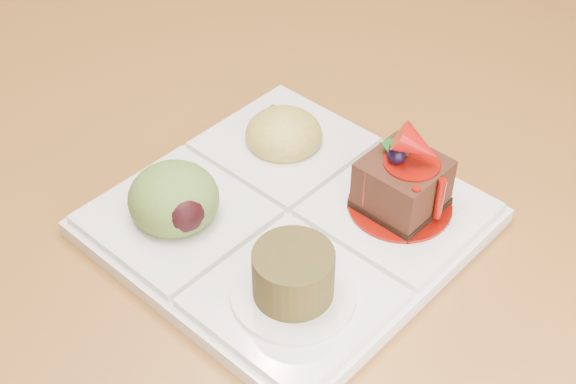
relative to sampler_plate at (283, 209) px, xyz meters
name	(u,v)px	position (x,y,z in m)	size (l,w,h in m)	color
ground	(172,309)	(0.07, 0.58, -0.77)	(6.00, 6.00, 0.00)	#4F2916
sampler_plate	(283,209)	(0.00, 0.00, 0.00)	(0.29, 0.29, 0.09)	silver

